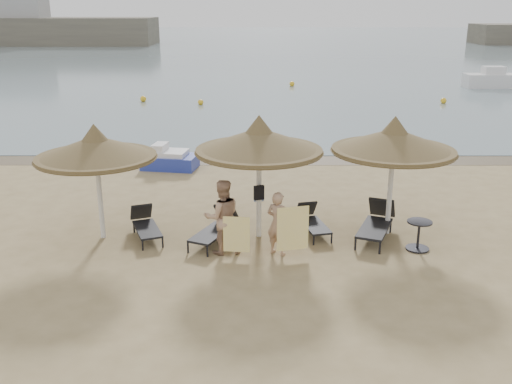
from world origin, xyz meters
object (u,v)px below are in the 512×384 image
at_px(palapa_left, 96,148).
at_px(lounger_far_right, 377,222).
at_px(person_left, 222,211).
at_px(pedal_boat, 169,159).
at_px(person_right, 278,218).
at_px(palapa_center, 259,141).
at_px(palapa_right, 394,141).
at_px(lounger_near_left, 216,227).
at_px(lounger_far_left, 145,224).
at_px(lounger_near_right, 312,221).
at_px(side_table, 418,236).

height_order(palapa_left, lounger_far_right, palapa_left).
bearing_deg(person_left, pedal_boat, -86.42).
bearing_deg(person_right, pedal_boat, -32.61).
bearing_deg(palapa_left, palapa_center, 1.20).
height_order(palapa_right, lounger_near_left, palapa_right).
relative_size(lounger_far_left, person_left, 0.81).
bearing_deg(lounger_far_left, person_left, -47.67).
xyz_separation_m(palapa_center, pedal_boat, (-3.31, 6.58, -2.22)).
relative_size(lounger_near_right, side_table, 2.25).
relative_size(person_left, pedal_boat, 1.01).
relative_size(palapa_left, pedal_boat, 1.42).
relative_size(palapa_center, side_table, 4.36).
bearing_deg(palapa_center, person_left, -130.50).
bearing_deg(palapa_right, lounger_far_right, -145.29).
bearing_deg(person_left, side_table, 168.25).
bearing_deg(person_right, lounger_far_right, -126.03).
distance_m(palapa_center, lounger_far_right, 3.76).
height_order(lounger_far_right, side_table, lounger_far_right).
height_order(person_left, pedal_boat, person_left).
relative_size(lounger_near_right, person_right, 0.91).
height_order(palapa_left, lounger_near_left, palapa_left).
bearing_deg(lounger_near_left, side_table, 18.18).
bearing_deg(side_table, palapa_left, 174.57).
bearing_deg(person_right, side_table, -144.25).
height_order(side_table, person_left, person_left).
relative_size(side_table, person_left, 0.34).
relative_size(lounger_far_left, side_table, 2.35).
relative_size(lounger_far_left, lounger_far_right, 0.83).
bearing_deg(pedal_boat, palapa_center, -53.73).
height_order(palapa_left, lounger_far_left, palapa_left).
relative_size(palapa_left, palapa_right, 0.96).
relative_size(lounger_near_right, pedal_boat, 0.78).
xyz_separation_m(palapa_left, lounger_far_left, (1.10, 0.08, -2.07)).
relative_size(palapa_center, lounger_near_right, 1.94).
xyz_separation_m(lounger_far_left, person_left, (2.08, -1.04, 0.74)).
xyz_separation_m(lounger_near_left, pedal_boat, (-2.22, 6.88, -0.02)).
distance_m(lounger_near_right, side_table, 2.77).
bearing_deg(palapa_left, lounger_near_left, -4.15).
relative_size(palapa_left, lounger_far_left, 1.74).
xyz_separation_m(palapa_center, person_left, (-0.89, -1.04, -1.48)).
bearing_deg(lounger_far_left, lounger_far_right, -21.33).
distance_m(palapa_left, lounger_far_left, 2.34).
bearing_deg(lounger_near_right, palapa_center, 178.78).
bearing_deg(side_table, lounger_far_left, 173.02).
bearing_deg(person_left, lounger_near_left, -88.71).
distance_m(palapa_left, palapa_right, 7.50).
xyz_separation_m(lounger_near_left, lounger_near_right, (2.51, 0.61, -0.04)).
bearing_deg(palapa_center, person_right, -68.12).
distance_m(lounger_far_right, person_right, 2.89).
relative_size(lounger_near_right, lounger_far_right, 0.80).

